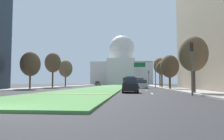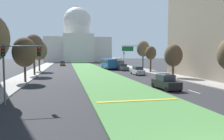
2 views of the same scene
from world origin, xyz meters
name	(u,v)px [view 1 (image 1 of 2)]	position (x,y,z in m)	size (l,w,h in m)	color
ground_plane	(114,86)	(0.00, 60.14, 0.00)	(264.63, 264.63, 0.00)	#2B2B2D
grass_median	(112,86)	(0.00, 54.13, 0.07)	(8.49, 108.26, 0.14)	#4C8442
median_curb_nose	(70,94)	(0.00, 11.35, 0.16)	(7.64, 0.50, 0.04)	gold
lane_dashes_right	(140,87)	(8.14, 48.14, 0.00)	(0.16, 66.88, 0.01)	silver
sidewalk_left	(60,87)	(-14.03, 48.11, 0.07)	(4.00, 108.26, 0.15)	#9E9991
sidewalk_right	(162,87)	(14.03, 48.11, 0.07)	(4.00, 108.26, 0.15)	#9E9991
capitol_building	(122,66)	(0.00, 119.58, 11.69)	(36.44, 24.54, 31.72)	beige
traffic_light_near_right	(192,60)	(11.53, 11.94, 3.31)	(0.28, 0.35, 5.20)	#515456
traffic_light_far_right	(149,76)	(11.53, 59.47, 3.31)	(0.28, 0.35, 5.20)	#515456
overhead_guide_sign	(147,69)	(9.79, 42.63, 4.63)	(5.31, 0.20, 6.50)	#515456
street_tree_right_near	(193,54)	(12.57, 14.94, 4.31)	(3.09, 3.09, 6.27)	#4C3823
street_tree_left_mid	(30,64)	(-12.57, 27.88, 4.63)	(3.61, 3.61, 6.90)	#4C3823
street_tree_right_mid	(170,66)	(12.67, 29.09, 4.08)	(3.25, 3.25, 6.14)	#4C3823
street_tree_left_far	(53,63)	(-12.77, 39.11, 5.95)	(3.80, 3.80, 8.36)	#4C3823
street_tree_right_far	(162,68)	(13.00, 40.68, 4.55)	(2.55, 2.55, 6.21)	#4C3823
street_tree_left_distant	(66,69)	(-12.99, 49.27, 5.23)	(3.93, 3.93, 7.70)	#4C3823
street_tree_right_distant	(160,66)	(13.46, 47.22, 5.72)	(3.38, 3.38, 7.87)	#4C3823
sedan_lead_stopped	(130,86)	(5.64, 17.53, 0.85)	(2.10, 4.57, 1.83)	black
sedan_midblock	(143,84)	(8.28, 36.22, 0.83)	(1.84, 4.49, 1.77)	#BCBCC1
sedan_distant	(140,84)	(8.23, 47.90, 0.84)	(2.01, 4.48, 1.80)	#4C5156
sedan_far_horizon	(138,84)	(8.23, 63.44, 0.78)	(2.09, 4.43, 1.66)	brown
sedan_very_far	(98,84)	(-7.81, 74.70, 0.83)	(1.94, 4.42, 1.77)	brown
box_truck_delivery	(139,81)	(8.17, 54.22, 1.68)	(2.40, 6.40, 3.20)	#4C5156
city_bus	(131,81)	(5.65, 55.06, 1.77)	(2.62, 11.00, 2.95)	#1E4C8C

